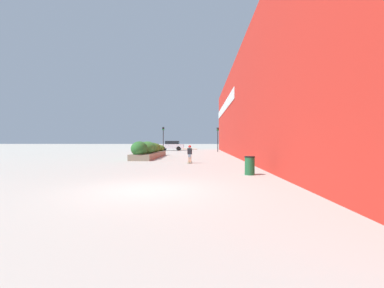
% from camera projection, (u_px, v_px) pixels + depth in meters
% --- Properties ---
extents(ground_plane, '(300.00, 300.00, 0.00)m').
position_uv_depth(ground_plane, '(148.00, 190.00, 8.05)').
color(ground_plane, '#ADA89E').
extents(building_wall_right, '(0.67, 46.35, 9.62)m').
position_uv_depth(building_wall_right, '(238.00, 108.00, 25.43)').
color(building_wall_right, red).
rests_on(building_wall_right, ground_plane).
extents(planter_box, '(1.85, 9.40, 1.54)m').
position_uv_depth(planter_box, '(149.00, 150.00, 24.09)').
color(planter_box, gray).
rests_on(planter_box, ground_plane).
extents(skateboard, '(0.33, 0.70, 0.09)m').
position_uv_depth(skateboard, '(190.00, 162.00, 17.95)').
color(skateboard, olive).
rests_on(skateboard, ground_plane).
extents(skateboarder, '(1.10, 0.24, 1.18)m').
position_uv_depth(skateboarder, '(190.00, 152.00, 17.94)').
color(skateboarder, tan).
rests_on(skateboarder, skateboard).
extents(trash_bin, '(0.47, 0.47, 0.85)m').
position_uv_depth(trash_bin, '(250.00, 166.00, 11.70)').
color(trash_bin, '#1E5B33').
rests_on(trash_bin, ground_plane).
extents(car_leftmost, '(4.16, 2.03, 1.62)m').
position_uv_depth(car_leftmost, '(172.00, 145.00, 43.66)').
color(car_leftmost, silver).
rests_on(car_leftmost, ground_plane).
extents(car_center_left, '(4.68, 1.99, 1.51)m').
position_uv_depth(car_center_left, '(253.00, 146.00, 43.73)').
color(car_center_left, slate).
rests_on(car_center_left, ground_plane).
extents(traffic_light_left, '(0.28, 0.30, 3.67)m').
position_uv_depth(traffic_light_left, '(163.00, 135.00, 37.99)').
color(traffic_light_left, black).
rests_on(traffic_light_left, ground_plane).
extents(traffic_light_right, '(0.28, 0.30, 3.57)m').
position_uv_depth(traffic_light_right, '(218.00, 135.00, 37.51)').
color(traffic_light_right, black).
rests_on(traffic_light_right, ground_plane).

